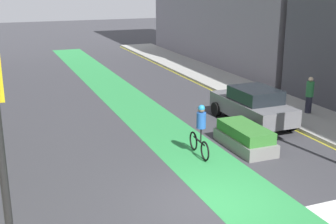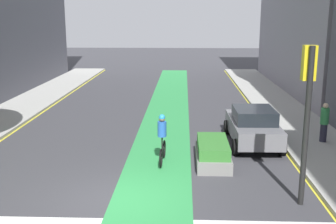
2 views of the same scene
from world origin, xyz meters
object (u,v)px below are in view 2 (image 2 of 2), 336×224
at_px(pedestrian_sidewalk_right_a, 324,122).
at_px(median_planter, 213,153).
at_px(traffic_signal_near_right, 308,96).
at_px(car_grey_right_far, 253,126).
at_px(cyclist_in_lane, 162,138).

distance_m(pedestrian_sidewalk_right_a, median_planter, 5.35).
height_order(traffic_signal_near_right, pedestrian_sidewalk_right_a, traffic_signal_near_right).
height_order(traffic_signal_near_right, car_grey_right_far, traffic_signal_near_right).
bearing_deg(cyclist_in_lane, car_grey_right_far, 34.01).
distance_m(traffic_signal_near_right, cyclist_in_lane, 5.63).
xyz_separation_m(traffic_signal_near_right, median_planter, (-2.30, 3.21, -2.74)).
bearing_deg(cyclist_in_lane, median_planter, 2.43).
bearing_deg(pedestrian_sidewalk_right_a, cyclist_in_lane, -159.43).
distance_m(car_grey_right_far, median_planter, 3.04).
height_order(cyclist_in_lane, median_planter, cyclist_in_lane).
distance_m(car_grey_right_far, cyclist_in_lane, 4.43).
relative_size(traffic_signal_near_right, cyclist_in_lane, 2.43).
height_order(car_grey_right_far, cyclist_in_lane, cyclist_in_lane).
bearing_deg(pedestrian_sidewalk_right_a, car_grey_right_far, -179.97).
height_order(traffic_signal_near_right, median_planter, traffic_signal_near_right).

